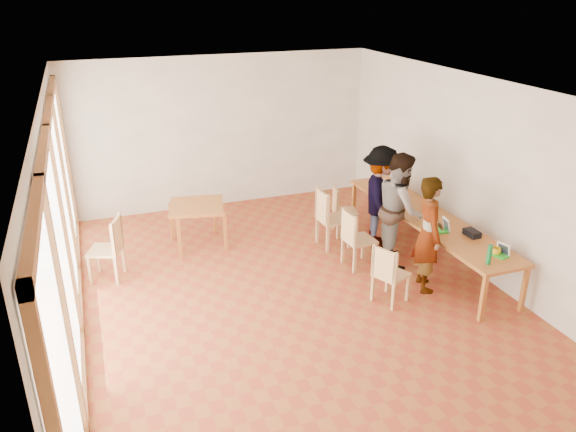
# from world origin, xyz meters

# --- Properties ---
(ground) EXTENTS (8.00, 8.00, 0.00)m
(ground) POSITION_xyz_m (0.00, 0.00, 0.00)
(ground) COLOR #9B4F25
(ground) RESTS_ON ground
(wall_back) EXTENTS (6.00, 0.10, 3.00)m
(wall_back) POSITION_xyz_m (0.00, 4.00, 1.50)
(wall_back) COLOR silver
(wall_back) RESTS_ON ground
(wall_front) EXTENTS (6.00, 0.10, 3.00)m
(wall_front) POSITION_xyz_m (0.00, -4.00, 1.50)
(wall_front) COLOR silver
(wall_front) RESTS_ON ground
(wall_right) EXTENTS (0.10, 8.00, 3.00)m
(wall_right) POSITION_xyz_m (3.00, 0.00, 1.50)
(wall_right) COLOR silver
(wall_right) RESTS_ON ground
(window_wall) EXTENTS (0.10, 8.00, 3.00)m
(window_wall) POSITION_xyz_m (-2.96, 0.00, 1.50)
(window_wall) COLOR white
(window_wall) RESTS_ON ground
(ceiling) EXTENTS (6.00, 8.00, 0.04)m
(ceiling) POSITION_xyz_m (0.00, 0.00, 3.02)
(ceiling) COLOR white
(ceiling) RESTS_ON wall_back
(communal_table) EXTENTS (0.80, 4.00, 0.75)m
(communal_table) POSITION_xyz_m (2.50, 0.46, 0.70)
(communal_table) COLOR #B36D27
(communal_table) RESTS_ON ground
(side_table) EXTENTS (0.90, 0.90, 0.75)m
(side_table) POSITION_xyz_m (-0.94, 2.20, 0.67)
(side_table) COLOR #B36D27
(side_table) RESTS_ON ground
(chair_near) EXTENTS (0.55, 0.55, 0.47)m
(chair_near) POSITION_xyz_m (1.18, -0.63, 0.55)
(chair_near) COLOR #DCB06E
(chair_near) RESTS_ON ground
(chair_mid) EXTENTS (0.47, 0.47, 0.51)m
(chair_mid) POSITION_xyz_m (1.23, 0.53, 0.59)
(chair_mid) COLOR #DCB06E
(chair_mid) RESTS_ON ground
(chair_far) EXTENTS (0.50, 0.50, 0.55)m
(chair_far) POSITION_xyz_m (1.15, 1.37, 0.63)
(chair_far) COLOR #DCB06E
(chair_far) RESTS_ON ground
(chair_empty) EXTENTS (0.49, 0.49, 0.47)m
(chair_empty) POSITION_xyz_m (1.59, 1.80, 0.54)
(chair_empty) COLOR #DCB06E
(chair_empty) RESTS_ON ground
(chair_spare) EXTENTS (0.60, 0.60, 0.53)m
(chair_spare) POSITION_xyz_m (-2.40, 1.47, 0.61)
(chair_spare) COLOR #DCB06E
(chair_spare) RESTS_ON ground
(person_near) EXTENTS (0.59, 0.73, 1.75)m
(person_near) POSITION_xyz_m (1.95, -0.42, 0.88)
(person_near) COLOR gray
(person_near) RESTS_ON ground
(person_mid) EXTENTS (0.99, 1.09, 1.83)m
(person_mid) POSITION_xyz_m (2.01, 0.51, 0.92)
(person_mid) COLOR gray
(person_mid) RESTS_ON ground
(person_far) EXTENTS (1.02, 1.30, 1.76)m
(person_far) POSITION_xyz_m (2.03, 1.18, 0.88)
(person_far) COLOR gray
(person_far) RESTS_ON ground
(laptop_near) EXTENTS (0.23, 0.25, 0.18)m
(laptop_near) POSITION_xyz_m (2.65, -1.14, 0.80)
(laptop_near) COLOR green
(laptop_near) RESTS_ON communal_table
(laptop_mid) EXTENTS (0.25, 0.27, 0.20)m
(laptop_mid) POSITION_xyz_m (2.39, -0.15, 0.80)
(laptop_mid) COLOR green
(laptop_mid) RESTS_ON communal_table
(laptop_far) EXTENTS (0.26, 0.29, 0.22)m
(laptop_far) POSITION_xyz_m (2.56, 1.61, 0.81)
(laptop_far) COLOR green
(laptop_far) RESTS_ON communal_table
(yellow_mug) EXTENTS (0.15, 0.15, 0.11)m
(yellow_mug) POSITION_xyz_m (2.60, -1.10, 0.80)
(yellow_mug) COLOR yellow
(yellow_mug) RESTS_ON communal_table
(green_bottle) EXTENTS (0.07, 0.07, 0.28)m
(green_bottle) POSITION_xyz_m (2.32, -1.29, 0.89)
(green_bottle) COLOR #126C33
(green_bottle) RESTS_ON communal_table
(clear_glass) EXTENTS (0.07, 0.07, 0.09)m
(clear_glass) POSITION_xyz_m (2.55, -1.03, 0.80)
(clear_glass) COLOR silver
(clear_glass) RESTS_ON communal_table
(condiment_cup) EXTENTS (0.08, 0.08, 0.06)m
(condiment_cup) POSITION_xyz_m (2.25, 1.41, 0.78)
(condiment_cup) COLOR white
(condiment_cup) RESTS_ON communal_table
(pink_phone) EXTENTS (0.05, 0.10, 0.01)m
(pink_phone) POSITION_xyz_m (2.65, -0.37, 0.76)
(pink_phone) COLOR #EE4C90
(pink_phone) RESTS_ON communal_table
(black_pouch) EXTENTS (0.16, 0.26, 0.09)m
(black_pouch) POSITION_xyz_m (2.68, -0.46, 0.80)
(black_pouch) COLOR black
(black_pouch) RESTS_ON communal_table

